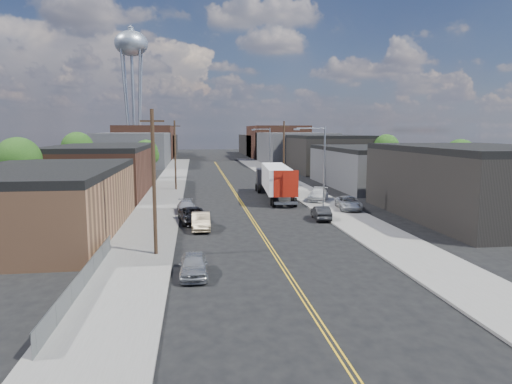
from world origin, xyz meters
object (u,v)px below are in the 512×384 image
object	(u,v)px
car_left_b	(201,221)
car_left_d	(186,207)
semi_truck	(274,179)
car_right_lot_a	(349,203)
car_left_a	(194,265)
car_right_lot_c	(289,181)
car_right_lot_b	(318,195)
car_left_c	(193,215)
water_tower	(131,49)
car_right_oncoming	(321,213)

from	to	relation	value
car_left_b	car_left_d	size ratio (longest dim) A/B	1.00
semi_truck	car_right_lot_a	xyz separation A→B (m)	(6.42, -10.35, -1.56)
semi_truck	car_left_a	bearing A→B (deg)	-103.68
car_right_lot_c	car_right_lot_b	bearing A→B (deg)	-76.50
car_left_c	car_right_lot_c	world-z (taller)	car_right_lot_c
water_tower	car_right_lot_c	distance (m)	76.58
semi_truck	car_right_lot_a	size ratio (longest dim) A/B	3.24
car_left_d	car_left_b	bearing A→B (deg)	-83.63
water_tower	car_left_d	xyz separation A→B (m)	(15.60, -84.00, -29.99)
water_tower	car_left_a	size ratio (longest dim) A/B	9.06
car_left_a	car_left_d	distance (m)	20.88
car_left_d	car_right_lot_b	distance (m)	16.84
car_left_b	car_right_oncoming	size ratio (longest dim) A/B	1.11
car_right_lot_a	car_right_lot_c	distance (m)	21.18
car_left_d	car_right_lot_c	world-z (taller)	car_right_lot_c
car_left_c	car_right_lot_a	world-z (taller)	car_right_lot_a
water_tower	semi_truck	world-z (taller)	water_tower
car_left_d	car_right_oncoming	size ratio (longest dim) A/B	1.12
car_left_d	car_right_lot_c	bearing A→B (deg)	49.97
car_right_lot_c	car_left_c	bearing A→B (deg)	-108.48
semi_truck	car_left_c	bearing A→B (deg)	-120.05
car_left_c	car_left_a	bearing A→B (deg)	-97.74
car_right_oncoming	car_right_lot_b	size ratio (longest dim) A/B	0.81
car_left_d	car_right_lot_c	xyz separation A→B (m)	(15.10, 20.44, 0.32)
car_left_b	car_left_c	distance (m)	3.07
water_tower	car_left_d	size ratio (longest dim) A/B	8.20
car_left_d	car_right_lot_c	size ratio (longest dim) A/B	0.94
car_left_c	car_right_lot_b	size ratio (longest dim) A/B	1.05
car_right_lot_c	semi_truck	bearing A→B (deg)	-100.42
water_tower	car_left_a	distance (m)	110.29
car_left_b	car_right_lot_c	distance (m)	31.57
car_left_d	car_right_oncoming	bearing A→B (deg)	-24.78
water_tower	car_right_lot_b	distance (m)	89.18
car_left_a	car_left_c	bearing A→B (deg)	90.61
car_left_a	semi_truck	bearing A→B (deg)	72.08
water_tower	car_left_b	size ratio (longest dim) A/B	8.23
water_tower	car_right_lot_b	world-z (taller)	water_tower
car_left_b	car_left_d	xyz separation A→B (m)	(-1.40, 8.00, -0.09)
car_right_oncoming	car_right_lot_c	bearing A→B (deg)	-90.12
semi_truck	car_right_lot_b	bearing A→B (deg)	-32.93
car_left_c	car_left_d	world-z (taller)	car_left_c
car_left_c	car_right_oncoming	size ratio (longest dim) A/B	1.28
car_left_a	car_right_lot_a	xyz separation A→B (m)	(16.53, 20.24, 0.16)
semi_truck	car_right_lot_b	xyz separation A→B (m)	(4.84, -3.72, -1.54)
semi_truck	car_left_b	distance (m)	20.17
car_right_lot_a	car_left_d	bearing A→B (deg)	-174.30
semi_truck	car_left_d	world-z (taller)	semi_truck
car_left_b	car_right_lot_c	bearing A→B (deg)	64.34
water_tower	car_left_c	xyz separation A→B (m)	(16.32, -89.00, -29.93)
car_left_c	car_left_d	distance (m)	5.06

